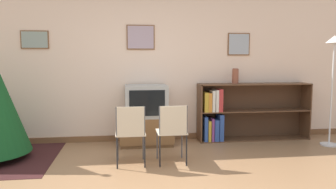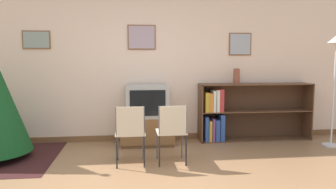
{
  "view_description": "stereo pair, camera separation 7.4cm",
  "coord_description": "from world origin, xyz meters",
  "views": [
    {
      "loc": [
        -0.31,
        -3.26,
        1.45
      ],
      "look_at": [
        0.31,
        1.33,
        0.93
      ],
      "focal_mm": 35.0,
      "sensor_mm": 36.0,
      "label": 1
    },
    {
      "loc": [
        -0.24,
        -3.27,
        1.45
      ],
      "look_at": [
        0.31,
        1.33,
        0.93
      ],
      "focal_mm": 35.0,
      "sensor_mm": 36.0,
      "label": 2
    }
  ],
  "objects": [
    {
      "name": "tv_console",
      "position": [
        0.05,
        2.11,
        0.24
      ],
      "size": [
        0.88,
        0.55,
        0.47
      ],
      "color": "brown",
      "rests_on": "ground_plane"
    },
    {
      "name": "television",
      "position": [
        0.05,
        2.11,
        0.74
      ],
      "size": [
        0.69,
        0.54,
        0.53
      ],
      "color": "#9E9E99",
      "rests_on": "tv_console"
    },
    {
      "name": "standing_lamp",
      "position": [
        3.06,
        1.65,
        1.39
      ],
      "size": [
        0.28,
        0.28,
        1.81
      ],
      "color": "silver",
      "rests_on": "ground_plane"
    },
    {
      "name": "folding_chair_right",
      "position": [
        0.33,
        1.03,
        0.47
      ],
      "size": [
        0.4,
        0.4,
        0.82
      ],
      "color": "beige",
      "rests_on": "ground_plane"
    },
    {
      "name": "wall_back",
      "position": [
        0.0,
        2.45,
        1.35
      ],
      "size": [
        8.78,
        0.11,
        2.7
      ],
      "color": "beige",
      "rests_on": "ground_plane"
    },
    {
      "name": "vase",
      "position": [
        1.61,
        2.21,
        1.13
      ],
      "size": [
        0.11,
        0.11,
        0.27
      ],
      "color": "brown",
      "rests_on": "bookshelf"
    },
    {
      "name": "folding_chair_left",
      "position": [
        -0.23,
        1.03,
        0.47
      ],
      "size": [
        0.4,
        0.4,
        0.82
      ],
      "color": "beige",
      "rests_on": "ground_plane"
    },
    {
      "name": "bookshelf",
      "position": [
        1.63,
        2.23,
        0.47
      ],
      "size": [
        1.99,
        0.36,
        1.0
      ],
      "color": "brown",
      "rests_on": "ground_plane"
    }
  ]
}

